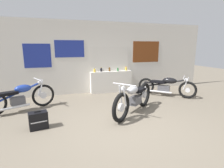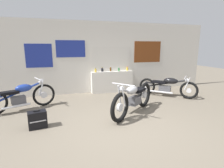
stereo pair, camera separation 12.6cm
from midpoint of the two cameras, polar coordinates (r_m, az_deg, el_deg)
name	(u,v)px [view 2 (the right image)]	position (r m, az deg, el deg)	size (l,w,h in m)	color
ground_plane	(122,126)	(4.24, 4.13, -13.59)	(24.00, 24.00, 0.00)	#706656
wall_back	(95,58)	(7.03, -5.21, 8.53)	(10.00, 0.07, 2.80)	silver
sill_counter	(112,82)	(7.15, 0.53, 0.77)	(1.71, 0.28, 0.86)	silver
bottle_leftmost	(96,70)	(6.86, -4.87, 4.49)	(0.08, 0.08, 0.16)	gold
bottle_left_center	(102,70)	(6.99, -2.70, 4.70)	(0.08, 0.08, 0.17)	black
bottle_center	(111,69)	(7.09, 0.03, 4.90)	(0.06, 0.06, 0.20)	#5B3814
bottle_right_center	(119,69)	(7.11, 2.77, 4.80)	(0.06, 0.06, 0.17)	#23662D
bottle_rightmost	(127,69)	(7.32, 5.48, 5.00)	(0.08, 0.08, 0.18)	gold
motorcycle_black	(167,86)	(6.85, 18.01, -0.61)	(1.60, 1.55, 0.79)	black
motorcycle_blue	(21,96)	(5.70, -27.14, -3.55)	(1.89, 0.93, 0.89)	black
motorcycle_silver	(134,98)	(4.88, 7.79, -4.60)	(1.76, 1.42, 0.94)	black
hard_case_black	(38,120)	(4.40, -22.39, -10.68)	(0.44, 0.31, 0.42)	black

